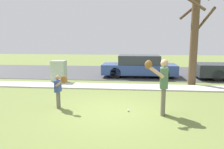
# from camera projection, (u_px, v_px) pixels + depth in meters

# --- Properties ---
(ground_plane) EXTENTS (48.00, 48.00, 0.00)m
(ground_plane) POSITION_uv_depth(u_px,v_px,m) (120.00, 88.00, 10.32)
(ground_plane) COLOR olive
(sidewalk_strip) EXTENTS (36.00, 1.20, 0.06)m
(sidewalk_strip) POSITION_uv_depth(u_px,v_px,m) (120.00, 87.00, 10.42)
(sidewalk_strip) COLOR beige
(sidewalk_strip) RESTS_ON ground
(road_surface) EXTENTS (36.00, 6.80, 0.02)m
(road_surface) POSITION_uv_depth(u_px,v_px,m) (125.00, 72.00, 15.33)
(road_surface) COLOR #424244
(road_surface) RESTS_ON ground
(person_adult) EXTENTS (0.73, 0.60, 1.70)m
(person_adult) POSITION_uv_depth(u_px,v_px,m) (162.00, 81.00, 6.38)
(person_adult) COLOR #6B6656
(person_adult) RESTS_ON ground
(person_child) EXTENTS (0.48, 0.47, 1.14)m
(person_child) POSITION_uv_depth(u_px,v_px,m) (59.00, 87.00, 7.07)
(person_child) COLOR #6B6656
(person_child) RESTS_ON ground
(baseball) EXTENTS (0.07, 0.07, 0.07)m
(baseball) POSITION_uv_depth(u_px,v_px,m) (128.00, 110.00, 6.85)
(baseball) COLOR white
(baseball) RESTS_ON ground
(utility_cabinet) EXTENTS (0.73, 0.59, 1.18)m
(utility_cabinet) POSITION_uv_depth(u_px,v_px,m) (59.00, 72.00, 11.55)
(utility_cabinet) COLOR #9EB293
(utility_cabinet) RESTS_ON ground
(street_tree_near) EXTENTS (1.85, 1.88, 5.06)m
(street_tree_near) POSITION_uv_depth(u_px,v_px,m) (195.00, 31.00, 10.64)
(street_tree_near) COLOR brown
(street_tree_near) RESTS_ON ground
(parked_wagon_blue) EXTENTS (4.50, 1.80, 1.33)m
(parked_wagon_blue) POSITION_uv_depth(u_px,v_px,m) (139.00, 66.00, 13.31)
(parked_wagon_blue) COLOR #2D478C
(parked_wagon_blue) RESTS_ON road_surface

